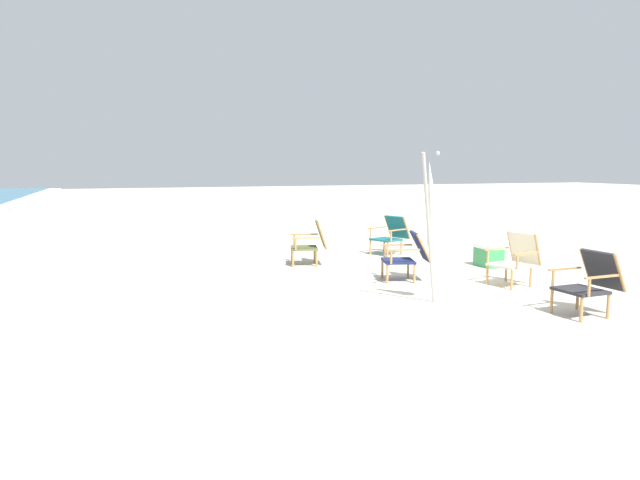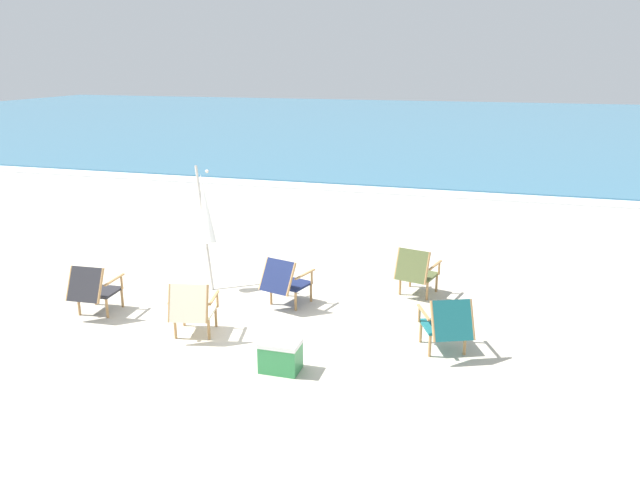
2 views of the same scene
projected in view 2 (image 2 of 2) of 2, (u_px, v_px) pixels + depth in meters
The scene contains 10 objects.
ground_plane at pixel (237, 324), 9.10m from camera, with size 80.00×80.00×0.00m, color beige.
sea at pixel (442, 123), 37.05m from camera, with size 80.00×40.00×0.10m, color teal.
surf_band at pixel (374, 189), 18.34m from camera, with size 80.00×1.10×0.06m, color white.
beach_chair_back_left at pixel (285, 281), 9.62m from camera, with size 0.75×0.87×0.79m.
beach_chair_back_right at pixel (93, 288), 9.29m from camera, with size 0.62×0.75×0.80m.
beach_chair_front_right at pixel (416, 271), 10.05m from camera, with size 0.72×0.79×0.82m.
beach_chair_mid_center at pixel (192, 308), 8.55m from camera, with size 0.70×0.78×0.82m.
beach_chair_far_center at pixel (447, 324), 8.05m from camera, with size 0.81×0.89×0.80m.
umbrella_furled_white at pixel (205, 210), 10.25m from camera, with size 0.59×0.62×2.04m.
cooler_box at pixel (280, 355), 7.68m from camera, with size 0.49×0.35×0.40m.
Camera 2 is at (3.52, -7.72, 3.71)m, focal length 35.00 mm.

